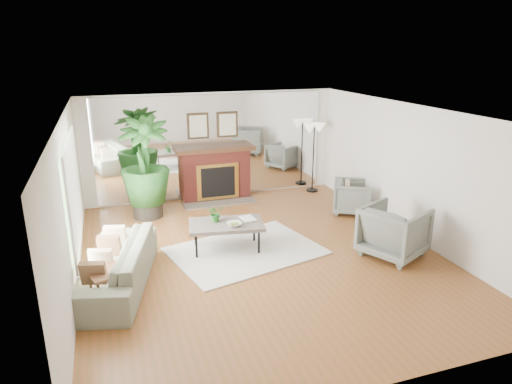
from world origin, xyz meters
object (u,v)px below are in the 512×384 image
object	(u,v)px
coffee_table	(226,225)
floor_lamp	(314,134)
sofa	(115,265)
armchair_back	(352,197)
side_table	(108,276)
fireplace	(216,172)
armchair_front	(394,231)
potted_ficus	(145,165)

from	to	relation	value
coffee_table	floor_lamp	world-z (taller)	floor_lamp
sofa	armchair_back	world-z (taller)	armchair_back
sofa	side_table	distance (m)	0.61
fireplace	armchair_back	size ratio (longest dim) A/B	2.57
armchair_back	armchair_front	size ratio (longest dim) A/B	0.81
armchair_front	side_table	bearing A→B (deg)	66.00
armchair_front	potted_ficus	distance (m)	5.13
side_table	potted_ficus	distance (m)	3.64
sofa	floor_lamp	bearing A→B (deg)	139.75
fireplace	floor_lamp	distance (m)	2.58
side_table	floor_lamp	xyz separation A→B (m)	(5.00, 4.01, 1.00)
potted_ficus	floor_lamp	distance (m)	4.18
coffee_table	armchair_front	distance (m)	2.92
coffee_table	armchair_front	size ratio (longest dim) A/B	1.43
side_table	potted_ficus	size ratio (longest dim) A/B	0.28
floor_lamp	potted_ficus	bearing A→B (deg)	-172.49
side_table	fireplace	bearing A→B (deg)	58.54
sofa	side_table	size ratio (longest dim) A/B	3.86
armchair_back	armchair_front	distance (m)	2.17
fireplace	armchair_front	xyz separation A→B (m)	(2.18, -4.00, -0.21)
fireplace	armchair_front	size ratio (longest dim) A/B	2.08
coffee_table	sofa	bearing A→B (deg)	-159.97
coffee_table	potted_ficus	world-z (taller)	potted_ficus
armchair_front	potted_ficus	xyz separation A→B (m)	(-3.86, 3.29, 0.70)
armchair_back	potted_ficus	distance (m)	4.50
coffee_table	sofa	size ratio (longest dim) A/B	0.60
side_table	potted_ficus	bearing A→B (deg)	75.90
floor_lamp	fireplace	bearing A→B (deg)	176.29
armchair_front	potted_ficus	bearing A→B (deg)	23.49
fireplace	armchair_back	bearing A→B (deg)	-35.65
sofa	side_table	bearing A→B (deg)	5.17
armchair_back	fireplace	bearing A→B (deg)	84.07
armchair_front	floor_lamp	xyz separation A→B (m)	(0.27, 3.84, 1.02)
side_table	armchair_back	bearing A→B (deg)	24.09
fireplace	side_table	distance (m)	4.89
side_table	sofa	bearing A→B (deg)	80.36
armchair_back	armchair_front	xyz separation A→B (m)	(-0.42, -2.13, 0.09)
fireplace	sofa	xyz separation A→B (m)	(-2.45, -3.58, -0.32)
floor_lamp	side_table	bearing A→B (deg)	-141.28
fireplace	sofa	bearing A→B (deg)	-124.37
coffee_table	side_table	distance (m)	2.41
coffee_table	floor_lamp	size ratio (longest dim) A/B	0.82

